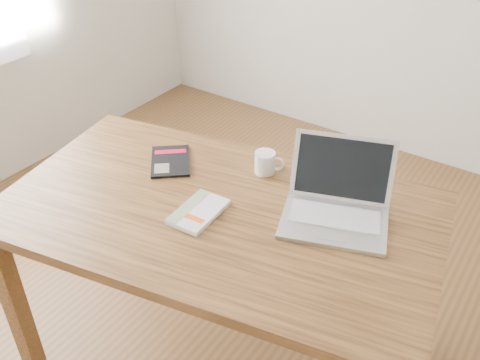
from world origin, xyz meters
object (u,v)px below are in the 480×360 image
Objects in this scene: desk at (218,228)px; laptop at (337,203)px; black_guidebook at (170,161)px; coffee_mug at (266,162)px; white_guidebook at (199,212)px.

desk is 0.42m from laptop.
desk is 0.36m from black_guidebook.
black_guidebook reaches higher than desk.
black_guidebook is 2.38× the size of coffee_mug.
laptop reaches higher than coffee_mug.
coffee_mug is (0.02, 0.28, 0.13)m from desk.
coffee_mug is at bearing 78.54° from white_guidebook.
coffee_mug is at bearing 75.91° from desk.
black_guidebook is (-0.29, 0.19, -0.00)m from white_guidebook.
desk is 7.53× the size of white_guidebook.
laptop is at bearing 18.15° from desk.
desk is 0.12m from white_guidebook.
laptop is 0.34m from coffee_mug.
white_guidebook is 0.34m from black_guidebook.
coffee_mug is (0.34, 0.15, 0.04)m from black_guidebook.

